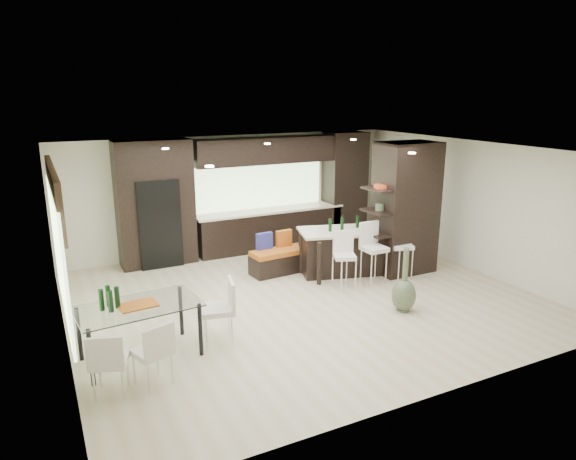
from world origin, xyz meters
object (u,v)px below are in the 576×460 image
floor_vase (405,280)px  chair_end (218,314)px  bench (281,261)px  stool_mid (374,259)px  stool_right (401,256)px  chair_far (110,365)px  stool_left (344,266)px  kitchen_island (351,251)px  dining_table (140,332)px  chair_near (152,355)px

floor_vase → chair_end: floor_vase is taller
bench → chair_end: size_ratio=1.47×
floor_vase → stool_mid: bearing=76.6°
stool_right → chair_far: bearing=-146.0°
bench → chair_end: bearing=-138.0°
stool_mid → floor_vase: floor_vase is taller
floor_vase → bench: bearing=110.8°
bench → chair_end: 3.20m
stool_left → bench: size_ratio=0.68×
chair_end → kitchen_island: bearing=-50.9°
stool_mid → chair_far: stool_mid is taller
dining_table → kitchen_island: bearing=14.8°
chair_far → chair_near: bearing=18.3°
bench → chair_end: (-2.19, -2.33, 0.19)m
chair_far → chair_end: size_ratio=0.91×
chair_near → chair_far: bearing=160.3°
stool_right → dining_table: bearing=-152.2°
kitchen_island → chair_near: bearing=-135.9°
stool_right → chair_near: (-5.35, -1.72, -0.06)m
chair_far → chair_end: bearing=43.0°
bench → dining_table: (-3.33, -2.33, 0.15)m
floor_vase → chair_near: size_ratio=1.40×
chair_near → chair_end: chair_end is taller
stool_right → chair_near: 5.62m
stool_mid → chair_far: bearing=-162.5°
stool_right → stool_left: bearing=-162.7°
dining_table → chair_far: chair_far is taller
stool_right → chair_far: (-5.86, -1.72, -0.06)m
kitchen_island → stool_left: size_ratio=2.44×
chair_far → dining_table: bearing=74.3°
kitchen_island → bench: kitchen_island is taller
chair_far → chair_end: (1.66, 0.76, 0.04)m
stool_mid → chair_end: (-3.54, -0.95, -0.05)m
kitchen_island → chair_far: bearing=-138.4°
floor_vase → chair_far: floor_vase is taller
stool_left → chair_end: 3.03m
chair_end → stool_right: bearing=-64.2°
chair_end → chair_near: bearing=136.6°
stool_left → chair_far: (-4.53, -1.73, -0.04)m
kitchen_island → stool_right: bearing=-33.2°
stool_left → stool_right: (1.33, -0.01, 0.02)m
chair_far → floor_vase: bearing=22.9°
stool_left → dining_table: bearing=-144.5°
kitchen_island → dining_table: 4.99m
floor_vase → stool_left: bearing=104.6°
chair_end → bench: bearing=-30.3°
floor_vase → chair_end: bearing=173.3°
floor_vase → chair_near: 4.38m
kitchen_island → floor_vase: 2.14m
stool_right → chair_end: (-4.20, -0.96, -0.02)m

